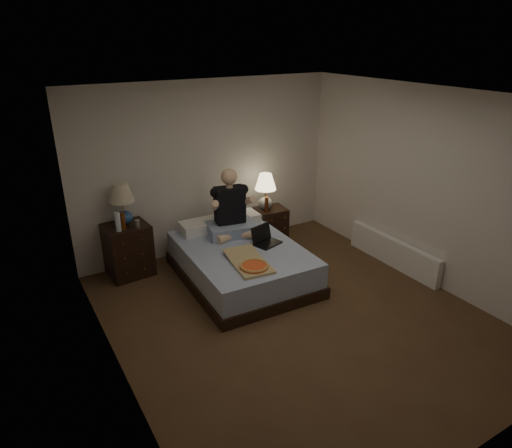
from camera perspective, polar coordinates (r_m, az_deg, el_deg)
floor at (r=5.47m, az=4.94°, el=-11.42°), size 4.00×4.50×0.00m
ceiling at (r=4.56m, az=6.03°, el=15.51°), size 4.00×4.50×0.00m
wall_back at (r=6.72m, az=-5.96°, el=6.99°), size 4.00×0.00×2.50m
wall_front at (r=3.54m, az=27.72°, el=-11.09°), size 4.00×0.00×2.50m
wall_left at (r=4.12m, az=-17.78°, el=-4.60°), size 0.00×4.50×2.50m
wall_right at (r=6.22m, az=20.57°, el=4.31°), size 0.00×4.50×2.50m
bed at (r=6.09m, az=-1.79°, el=-4.90°), size 1.50×1.95×0.47m
nightstand_left at (r=6.40m, az=-15.67°, el=-3.12°), size 0.59×0.54×0.72m
nightstand_right at (r=7.12m, az=1.85°, el=-0.20°), size 0.48×0.44×0.57m
lamp_left at (r=6.20m, az=-16.34°, el=2.36°), size 0.39×0.39×0.56m
lamp_right at (r=6.89m, az=1.19°, el=4.05°), size 0.36×0.36×0.56m
water_bottle at (r=6.05m, az=-16.89°, el=0.24°), size 0.07×0.07×0.25m
soda_can at (r=6.13m, az=-14.62°, el=0.04°), size 0.07×0.07×0.10m
beer_bottle_left at (r=6.09m, az=-16.28°, el=0.34°), size 0.06×0.06×0.23m
beer_bottle_right at (r=6.85m, az=1.32°, el=2.48°), size 0.06×0.06×0.23m
person at (r=6.20m, az=-3.18°, el=2.66°), size 0.75×0.63×0.93m
laptop at (r=6.02m, az=1.48°, el=-1.50°), size 0.41×0.36×0.24m
pizza_box at (r=5.41m, az=-0.24°, el=-5.37°), size 0.49×0.80×0.08m
radiator at (r=6.75m, az=16.74°, el=-3.39°), size 0.10×1.60×0.40m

